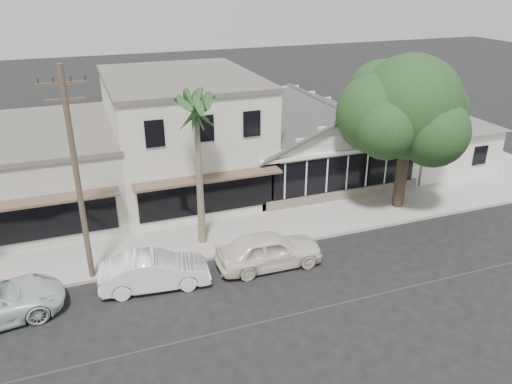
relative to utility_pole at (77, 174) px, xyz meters
name	(u,v)px	position (x,y,z in m)	size (l,w,h in m)	color
ground	(339,304)	(9.00, -5.20, -4.79)	(140.00, 140.00, 0.00)	black
sidewalk_north	(113,255)	(1.00, 1.55, -4.71)	(90.00, 3.50, 0.15)	#9E9991
corner_shop	(315,137)	(14.00, 7.27, -2.17)	(10.40, 8.60, 5.10)	silver
side_cottage	(432,144)	(22.20, 6.30, -3.29)	(6.00, 6.00, 3.00)	silver
row_building_near	(184,136)	(6.00, 8.30, -1.54)	(8.00, 10.00, 6.50)	silver
row_building_midnear	(19,174)	(-3.00, 8.30, -2.69)	(10.00, 10.00, 4.20)	#B1AD9F
utility_pole	(77,174)	(0.00, 0.00, 0.00)	(1.80, 0.24, 9.00)	brown
car_0	(269,250)	(7.43, -1.63, -3.99)	(1.89, 4.70, 1.60)	white
car_1	(155,271)	(2.43, -1.49, -4.05)	(1.55, 4.46, 1.47)	white
shade_tree	(405,109)	(16.24, 1.71, 0.72)	(7.54, 6.82, 8.37)	#45372A
palm_east	(196,109)	(5.15, 1.27, 1.83)	(2.93, 2.93, 7.76)	#726651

